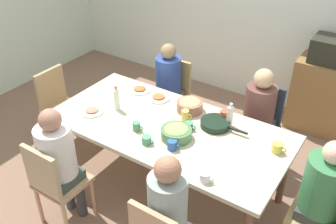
# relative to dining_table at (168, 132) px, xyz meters

# --- Properties ---
(ground_plane) EXTENTS (7.36, 7.36, 0.00)m
(ground_plane) POSITION_rel_dining_table_xyz_m (0.00, 0.00, -0.70)
(ground_plane) COLOR #86654E
(wall_back) EXTENTS (6.38, 0.12, 2.60)m
(wall_back) POSITION_rel_dining_table_xyz_m (0.00, 2.24, 0.60)
(wall_back) COLOR silver
(wall_back) RESTS_ON ground_plane
(dining_table) EXTENTS (2.23, 1.08, 0.77)m
(dining_table) POSITION_rel_dining_table_xyz_m (0.00, 0.00, 0.00)
(dining_table) COLOR beige
(dining_table) RESTS_ON ground_plane
(chair_0) EXTENTS (0.40, 0.40, 0.90)m
(chair_0) POSITION_rel_dining_table_xyz_m (-0.56, 0.92, -0.19)
(chair_0) COLOR tan
(chair_0) RESTS_ON ground_plane
(person_0) EXTENTS (0.30, 0.30, 1.15)m
(person_0) POSITION_rel_dining_table_xyz_m (-0.56, 0.83, -0.01)
(person_0) COLOR #51423F
(person_0) RESTS_ON ground_plane
(person_1) EXTENTS (0.30, 0.30, 1.23)m
(person_1) POSITION_rel_dining_table_xyz_m (0.56, -0.83, 0.02)
(person_1) COLOR #354744
(person_1) RESTS_ON ground_plane
(chair_2) EXTENTS (0.40, 0.40, 0.90)m
(chair_2) POSITION_rel_dining_table_xyz_m (1.49, 0.00, -0.19)
(chair_2) COLOR tan
(chair_2) RESTS_ON ground_plane
(person_2) EXTENTS (0.34, 0.34, 1.17)m
(person_2) POSITION_rel_dining_table_xyz_m (1.40, 0.00, 0.01)
(person_2) COLOR #404838
(person_2) RESTS_ON ground_plane
(chair_3) EXTENTS (0.40, 0.40, 0.90)m
(chair_3) POSITION_rel_dining_table_xyz_m (-1.49, 0.00, -0.19)
(chair_3) COLOR tan
(chair_3) RESTS_ON ground_plane
(chair_4) EXTENTS (0.40, 0.40, 0.90)m
(chair_4) POSITION_rel_dining_table_xyz_m (0.56, 0.92, -0.19)
(chair_4) COLOR #33394D
(chair_4) RESTS_ON ground_plane
(person_4) EXTENTS (0.31, 0.31, 1.15)m
(person_4) POSITION_rel_dining_table_xyz_m (0.56, 0.83, -0.01)
(person_4) COLOR brown
(person_4) RESTS_ON ground_plane
(chair_5) EXTENTS (0.40, 0.40, 0.90)m
(chair_5) POSITION_rel_dining_table_xyz_m (-0.56, -0.92, -0.19)
(chair_5) COLOR tan
(chair_5) RESTS_ON ground_plane
(person_5) EXTENTS (0.31, 0.31, 1.19)m
(person_5) POSITION_rel_dining_table_xyz_m (-0.56, -0.83, 0.01)
(person_5) COLOR #374343
(person_5) RESTS_ON ground_plane
(plate_0) EXTENTS (0.23, 0.23, 0.04)m
(plate_0) POSITION_rel_dining_table_xyz_m (-0.61, 0.38, 0.08)
(plate_0) COLOR white
(plate_0) RESTS_ON dining_table
(plate_1) EXTENTS (0.23, 0.23, 0.04)m
(plate_1) POSITION_rel_dining_table_xyz_m (-0.74, -0.22, 0.08)
(plate_1) COLOR white
(plate_1) RESTS_ON dining_table
(plate_2) EXTENTS (0.24, 0.24, 0.04)m
(plate_2) POSITION_rel_dining_table_xyz_m (-0.35, 0.35, 0.08)
(plate_2) COLOR silver
(plate_2) RESTS_ON dining_table
(bowl_0) EXTENTS (0.25, 0.25, 0.12)m
(bowl_0) POSITION_rel_dining_table_xyz_m (0.03, 0.33, 0.13)
(bowl_0) COLOR #9E634D
(bowl_0) RESTS_ON dining_table
(bowl_1) EXTENTS (0.27, 0.27, 0.11)m
(bowl_1) POSITION_rel_dining_table_xyz_m (0.16, -0.11, 0.13)
(bowl_1) COLOR #4A7948
(bowl_1) RESTS_ON dining_table
(serving_pan) EXTENTS (0.45, 0.27, 0.06)m
(serving_pan) POSITION_rel_dining_table_xyz_m (0.37, 0.23, 0.10)
(serving_pan) COLOR black
(serving_pan) RESTS_ON dining_table
(cup_0) EXTENTS (0.11, 0.07, 0.09)m
(cup_0) POSITION_rel_dining_table_xyz_m (-0.19, -0.22, 0.11)
(cup_0) COLOR #498662
(cup_0) RESTS_ON dining_table
(cup_1) EXTENTS (0.12, 0.08, 0.09)m
(cup_1) POSITION_rel_dining_table_xyz_m (0.22, -0.27, 0.11)
(cup_1) COLOR #2A529C
(cup_1) RESTS_ON dining_table
(cup_2) EXTENTS (0.11, 0.08, 0.10)m
(cup_2) POSITION_rel_dining_table_xyz_m (0.39, 0.37, 0.12)
(cup_2) COLOR #D54E33
(cup_2) RESTS_ON dining_table
(cup_3) EXTENTS (0.12, 0.09, 0.09)m
(cup_3) POSITION_rel_dining_table_xyz_m (0.97, 0.18, 0.11)
(cup_3) COLOR #DBCD49
(cup_3) RESTS_ON dining_table
(cup_4) EXTENTS (0.11, 0.07, 0.10)m
(cup_4) POSITION_rel_dining_table_xyz_m (0.08, 0.18, 0.12)
(cup_4) COLOR #E4C054
(cup_4) RESTS_ON dining_table
(cup_5) EXTENTS (0.12, 0.08, 0.07)m
(cup_5) POSITION_rel_dining_table_xyz_m (-0.00, -0.32, 0.11)
(cup_5) COLOR #4C8C65
(cup_5) RESTS_ON dining_table
(cup_6) EXTENTS (0.11, 0.08, 0.07)m
(cup_6) POSITION_rel_dining_table_xyz_m (0.19, 0.06, 0.11)
(cup_6) COLOR #439363
(cup_6) RESTS_ON dining_table
(cup_7) EXTENTS (0.12, 0.08, 0.08)m
(cup_7) POSITION_rel_dining_table_xyz_m (0.64, -0.45, 0.11)
(cup_7) COLOR white
(cup_7) RESTS_ON dining_table
(bottle_0) EXTENTS (0.06, 0.06, 0.24)m
(bottle_0) POSITION_rel_dining_table_xyz_m (0.47, 0.31, 0.18)
(bottle_0) COLOR silver
(bottle_0) RESTS_ON dining_table
(bottle_1) EXTENTS (0.05, 0.05, 0.25)m
(bottle_1) POSITION_rel_dining_table_xyz_m (-0.57, -0.04, 0.19)
(bottle_1) COLOR silver
(bottle_1) RESTS_ON dining_table
(side_cabinet) EXTENTS (0.70, 0.44, 0.90)m
(side_cabinet) POSITION_rel_dining_table_xyz_m (0.95, 1.94, -0.25)
(side_cabinet) COLOR olive
(side_cabinet) RESTS_ON ground_plane
(microwave) EXTENTS (0.48, 0.36, 0.28)m
(microwave) POSITION_rel_dining_table_xyz_m (0.95, 1.94, 0.34)
(microwave) COLOR #2B2A21
(microwave) RESTS_ON side_cabinet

